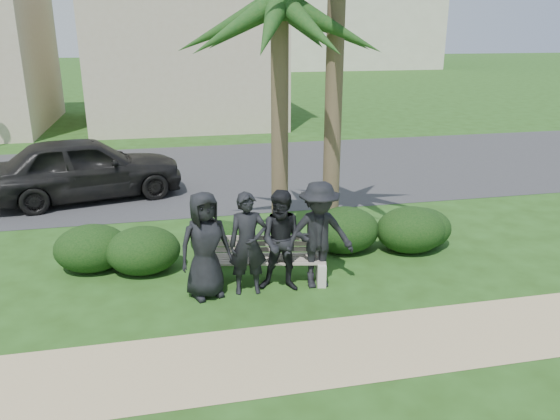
# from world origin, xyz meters

# --- Properties ---
(ground) EXTENTS (160.00, 160.00, 0.00)m
(ground) POSITION_xyz_m (0.00, 0.00, 0.00)
(ground) COLOR #234313
(ground) RESTS_ON ground
(footpath) EXTENTS (30.00, 1.60, 0.01)m
(footpath) POSITION_xyz_m (0.00, -1.80, 0.00)
(footpath) COLOR tan
(footpath) RESTS_ON ground
(asphalt_street) EXTENTS (160.00, 8.00, 0.01)m
(asphalt_street) POSITION_xyz_m (0.00, 8.00, 0.00)
(asphalt_street) COLOR #2D2D30
(asphalt_street) RESTS_ON ground
(stucco_bldg_right) EXTENTS (8.40, 8.40, 7.30)m
(stucco_bldg_right) POSITION_xyz_m (-1.00, 18.00, 3.66)
(stucco_bldg_right) COLOR #B9AA8B
(stucco_bldg_right) RESTS_ON ground
(park_bench) EXTENTS (2.23, 0.90, 0.75)m
(park_bench) POSITION_xyz_m (-0.71, 0.46, 0.34)
(park_bench) COLOR gray
(park_bench) RESTS_ON ground
(man_a) EXTENTS (0.98, 0.78, 1.74)m
(man_a) POSITION_xyz_m (-1.67, 0.15, 0.87)
(man_a) COLOR black
(man_a) RESTS_ON ground
(man_b) EXTENTS (0.64, 0.44, 1.69)m
(man_b) POSITION_xyz_m (-0.99, 0.13, 0.85)
(man_b) COLOR black
(man_b) RESTS_ON ground
(man_c) EXTENTS (0.98, 0.86, 1.70)m
(man_c) POSITION_xyz_m (-0.41, 0.11, 0.85)
(man_c) COLOR black
(man_c) RESTS_ON ground
(man_d) EXTENTS (1.19, 0.70, 1.81)m
(man_d) POSITION_xyz_m (0.18, 0.12, 0.90)
(man_d) COLOR black
(man_d) RESTS_ON ground
(hedge_a) EXTENTS (1.30, 1.07, 0.84)m
(hedge_a) POSITION_xyz_m (-3.57, 1.62, 0.42)
(hedge_a) COLOR black
(hedge_a) RESTS_ON ground
(hedge_b) EXTENTS (1.30, 1.07, 0.85)m
(hedge_b) POSITION_xyz_m (-2.67, 1.32, 0.42)
(hedge_b) COLOR black
(hedge_b) RESTS_ON ground
(hedge_c) EXTENTS (1.12, 0.92, 0.73)m
(hedge_c) POSITION_xyz_m (-1.27, 1.65, 0.36)
(hedge_c) COLOR black
(hedge_c) RESTS_ON ground
(hedge_d) EXTENTS (1.37, 1.13, 0.89)m
(hedge_d) POSITION_xyz_m (1.10, 1.49, 0.45)
(hedge_d) COLOR black
(hedge_d) RESTS_ON ground
(hedge_e) EXTENTS (1.36, 1.12, 0.89)m
(hedge_e) POSITION_xyz_m (2.36, 1.23, 0.44)
(hedge_e) COLOR black
(hedge_e) RESTS_ON ground
(hedge_f) EXTENTS (1.24, 1.03, 0.81)m
(hedge_f) POSITION_xyz_m (2.61, 1.36, 0.41)
(hedge_f) COLOR black
(hedge_f) RESTS_ON ground
(palm_left) EXTENTS (3.00, 3.00, 5.37)m
(palm_left) POSITION_xyz_m (-0.07, 1.96, 4.41)
(palm_left) COLOR brown
(palm_left) RESTS_ON ground
(car_a) EXTENTS (4.99, 2.90, 1.60)m
(car_a) POSITION_xyz_m (-4.14, 6.10, 0.80)
(car_a) COLOR black
(car_a) RESTS_ON ground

